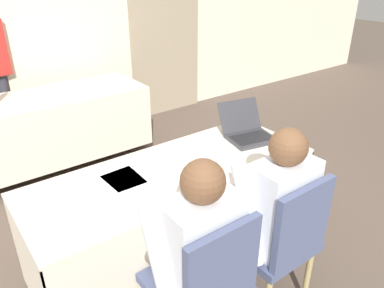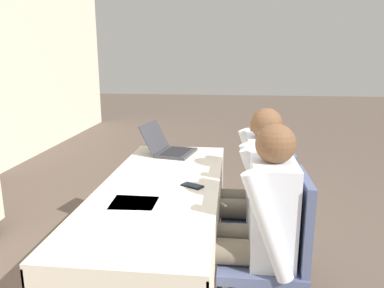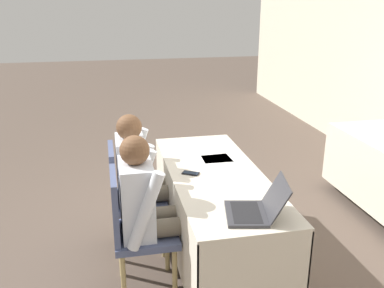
{
  "view_description": "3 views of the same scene",
  "coord_description": "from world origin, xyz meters",
  "px_view_note": "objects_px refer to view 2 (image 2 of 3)",
  "views": [
    {
      "loc": [
        -1.11,
        -1.68,
        1.91
      ],
      "look_at": [
        0.0,
        -0.19,
        1.0
      ],
      "focal_mm": 35.0,
      "sensor_mm": 36.0,
      "label": 1
    },
    {
      "loc": [
        -2.08,
        -0.42,
        1.5
      ],
      "look_at": [
        0.0,
        -0.19,
        1.0
      ],
      "focal_mm": 35.0,
      "sensor_mm": 36.0,
      "label": 2
    },
    {
      "loc": [
        2.93,
        -0.8,
        2.02
      ],
      "look_at": [
        0.0,
        -0.19,
        1.0
      ],
      "focal_mm": 40.0,
      "sensor_mm": 36.0,
      "label": 3
    }
  ],
  "objects_px": {
    "chair_near_right": "(266,208)",
    "person_white_shirt": "(252,184)",
    "chair_near_left": "(275,249)",
    "person_checkered_shirt": "(256,220)",
    "laptop": "(169,148)",
    "cell_phone": "(192,186)"
  },
  "relations": [
    {
      "from": "chair_near_right",
      "to": "person_white_shirt",
      "type": "bearing_deg",
      "value": -90.0
    },
    {
      "from": "chair_near_left",
      "to": "person_checkered_shirt",
      "type": "distance_m",
      "value": 0.19
    },
    {
      "from": "laptop",
      "to": "cell_phone",
      "type": "distance_m",
      "value": 0.77
    },
    {
      "from": "laptop",
      "to": "cell_phone",
      "type": "relative_size",
      "value": 2.97
    },
    {
      "from": "cell_phone",
      "to": "chair_near_right",
      "type": "xyz_separation_m",
      "value": [
        0.3,
        -0.46,
        -0.24
      ]
    },
    {
      "from": "laptop",
      "to": "person_checkered_shirt",
      "type": "distance_m",
      "value": 1.15
    },
    {
      "from": "cell_phone",
      "to": "chair_near_left",
      "type": "bearing_deg",
      "value": -87.92
    },
    {
      "from": "laptop",
      "to": "chair_near_left",
      "type": "bearing_deg",
      "value": -131.54
    },
    {
      "from": "person_white_shirt",
      "to": "chair_near_left",
      "type": "bearing_deg",
      "value": 10.83
    },
    {
      "from": "chair_near_left",
      "to": "laptop",
      "type": "bearing_deg",
      "value": -143.33
    },
    {
      "from": "laptop",
      "to": "chair_near_left",
      "type": "relative_size",
      "value": 0.46
    },
    {
      "from": "chair_near_right",
      "to": "person_white_shirt",
      "type": "relative_size",
      "value": 0.78
    },
    {
      "from": "laptop",
      "to": "cell_phone",
      "type": "xyz_separation_m",
      "value": [
        -0.72,
        -0.26,
        -0.04
      ]
    },
    {
      "from": "laptop",
      "to": "chair_near_right",
      "type": "distance_m",
      "value": 0.88
    },
    {
      "from": "laptop",
      "to": "person_white_shirt",
      "type": "xyz_separation_m",
      "value": [
        -0.42,
        -0.62,
        -0.12
      ]
    },
    {
      "from": "cell_phone",
      "to": "chair_near_left",
      "type": "distance_m",
      "value": 0.58
    },
    {
      "from": "cell_phone",
      "to": "person_white_shirt",
      "type": "xyz_separation_m",
      "value": [
        0.3,
        -0.36,
        -0.08
      ]
    },
    {
      "from": "chair_near_left",
      "to": "person_checkered_shirt",
      "type": "xyz_separation_m",
      "value": [
        0.0,
        0.1,
        0.16
      ]
    },
    {
      "from": "chair_near_left",
      "to": "cell_phone",
      "type": "bearing_deg",
      "value": -117.91
    },
    {
      "from": "chair_near_right",
      "to": "person_white_shirt",
      "type": "height_order",
      "value": "person_white_shirt"
    },
    {
      "from": "chair_near_right",
      "to": "person_checkered_shirt",
      "type": "distance_m",
      "value": 0.57
    },
    {
      "from": "cell_phone",
      "to": "chair_near_right",
      "type": "distance_m",
      "value": 0.6
    }
  ]
}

